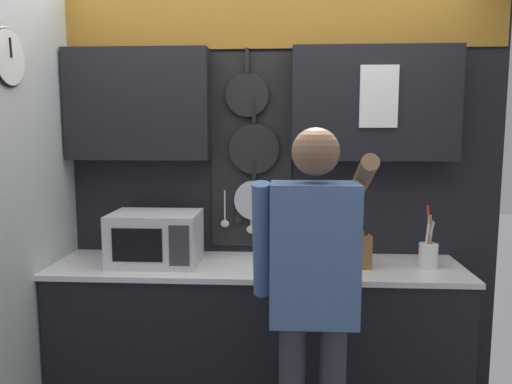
% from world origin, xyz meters
% --- Properties ---
extents(base_cabinet_counter, '(2.31, 0.58, 0.90)m').
position_xyz_m(base_cabinet_counter, '(0.00, -0.00, 0.45)').
color(base_cabinet_counter, black).
rests_on(base_cabinet_counter, ground_plane).
extents(back_wall_unit, '(2.88, 0.22, 2.54)m').
position_xyz_m(back_wall_unit, '(0.01, 0.26, 1.52)').
color(back_wall_unit, black).
rests_on(back_wall_unit, ground_plane).
extents(side_wall, '(0.07, 1.60, 2.54)m').
position_xyz_m(side_wall, '(-1.17, -0.42, 1.28)').
color(side_wall, silver).
rests_on(side_wall, ground_plane).
extents(microwave, '(0.49, 0.35, 0.29)m').
position_xyz_m(microwave, '(-0.57, -0.01, 1.05)').
color(microwave, silver).
rests_on(microwave, base_cabinet_counter).
extents(knife_block, '(0.13, 0.16, 0.26)m').
position_xyz_m(knife_block, '(0.57, -0.01, 1.00)').
color(knife_block, brown).
rests_on(knife_block, base_cabinet_counter).
extents(utensil_crock, '(0.10, 0.10, 0.35)m').
position_xyz_m(utensil_crock, '(0.95, -0.01, 0.99)').
color(utensil_crock, white).
rests_on(utensil_crock, base_cabinet_counter).
extents(person, '(0.54, 0.63, 1.67)m').
position_xyz_m(person, '(0.29, -0.61, 1.00)').
color(person, '#383842').
rests_on(person, ground_plane).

